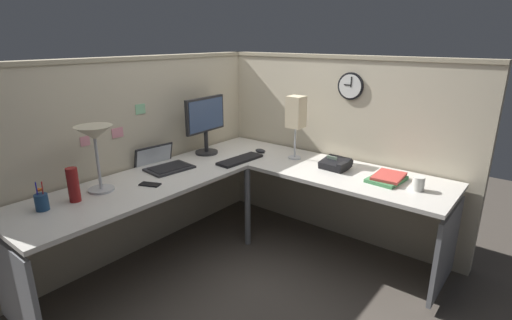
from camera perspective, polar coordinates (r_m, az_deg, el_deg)
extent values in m
plane|color=#4C443D|center=(3.24, -0.84, -14.24)|extent=(6.80, 6.80, 0.00)
cube|color=beige|center=(3.29, -16.86, 0.33)|extent=(2.57, 0.10, 1.55)
cube|color=tan|center=(3.16, -18.16, 14.15)|extent=(2.57, 0.12, 0.03)
cube|color=beige|center=(3.47, 11.70, 1.62)|extent=(0.10, 2.37, 1.55)
cube|color=tan|center=(3.34, 12.56, 14.74)|extent=(0.12, 2.37, 0.03)
cube|color=beige|center=(3.00, -12.49, -2.22)|extent=(2.35, 0.66, 0.03)
cube|color=beige|center=(3.00, 13.88, -2.26)|extent=(0.66, 1.49, 0.03)
cylinder|color=slate|center=(3.27, -1.26, -6.94)|extent=(0.05, 0.05, 0.70)
cube|color=slate|center=(2.67, -32.18, -16.05)|extent=(0.03, 0.58, 0.60)
cube|color=slate|center=(2.96, 26.39, -11.77)|extent=(0.58, 0.03, 0.60)
cylinder|color=#232326|center=(3.45, -7.34, 1.15)|extent=(0.20, 0.20, 0.02)
cylinder|color=#232326|center=(3.42, -7.41, 2.76)|extent=(0.04, 0.04, 0.20)
cube|color=#232326|center=(3.37, -7.57, 6.70)|extent=(0.46, 0.06, 0.30)
cube|color=#384C72|center=(3.36, -7.34, 6.67)|extent=(0.42, 0.04, 0.26)
cube|color=#232326|center=(3.08, -12.72, -1.21)|extent=(0.36, 0.27, 0.02)
cube|color=black|center=(3.08, -12.74, -1.04)|extent=(0.31, 0.21, 0.00)
cube|color=#232326|center=(3.26, -14.96, 0.31)|extent=(0.35, 0.10, 0.22)
cube|color=silver|center=(3.25, -14.88, 0.28)|extent=(0.31, 0.08, 0.18)
cube|color=black|center=(3.21, -2.39, 0.04)|extent=(0.44, 0.16, 0.02)
ellipsoid|color=#232326|center=(3.44, 0.65, 1.38)|extent=(0.06, 0.10, 0.03)
cylinder|color=#B7BABF|center=(2.80, -21.96, -4.06)|extent=(0.17, 0.17, 0.02)
cylinder|color=#B7BABF|center=(2.74, -22.42, -0.32)|extent=(0.02, 0.02, 0.38)
cone|color=#B2A88C|center=(2.69, -22.91, 3.74)|extent=(0.24, 0.24, 0.09)
cylinder|color=navy|center=(2.63, -29.20, -5.49)|extent=(0.08, 0.08, 0.10)
cylinder|color=#1E1EB2|center=(2.61, -29.72, -4.20)|extent=(0.01, 0.01, 0.13)
cylinder|color=#B21E1E|center=(2.60, -29.08, -4.13)|extent=(0.01, 0.02, 0.13)
cylinder|color=#D8591E|center=(2.62, -29.49, -3.87)|extent=(0.03, 0.03, 0.01)
cube|color=black|center=(2.79, -15.46, -3.51)|extent=(0.12, 0.16, 0.01)
cylinder|color=maroon|center=(2.65, -25.48, -3.34)|extent=(0.07, 0.07, 0.22)
cube|color=black|center=(3.08, 11.65, -0.64)|extent=(0.20, 0.21, 0.10)
cube|color=#8CA58C|center=(3.08, 11.22, 0.18)|extent=(0.02, 0.09, 0.04)
cube|color=black|center=(3.03, 13.05, -0.62)|extent=(0.19, 0.05, 0.04)
cube|color=#3F7F4C|center=(2.92, 18.78, -2.72)|extent=(0.30, 0.23, 0.02)
cube|color=#BF3F38|center=(2.92, 19.11, -2.28)|extent=(0.27, 0.20, 0.02)
cylinder|color=#B7BABF|center=(3.30, 5.74, 0.38)|extent=(0.11, 0.11, 0.01)
cylinder|color=#B7BABF|center=(3.26, 5.81, 2.62)|extent=(0.02, 0.02, 0.27)
cube|color=beige|center=(3.21, 5.95, 7.11)|extent=(0.13, 0.13, 0.26)
cylinder|color=silver|center=(2.81, 22.95, -3.23)|extent=(0.08, 0.08, 0.10)
cylinder|color=black|center=(3.26, 13.89, 10.60)|extent=(0.03, 0.22, 0.22)
cylinder|color=white|center=(3.24, 13.76, 10.58)|extent=(0.00, 0.19, 0.19)
cube|color=black|center=(3.25, 13.43, 10.79)|extent=(0.00, 0.06, 0.01)
cube|color=black|center=(3.23, 13.95, 11.17)|extent=(0.00, 0.01, 0.08)
cube|color=pink|center=(3.07, -19.86, 3.83)|extent=(0.09, 0.00, 0.07)
cube|color=pink|center=(2.95, -24.03, 2.57)|extent=(0.07, 0.00, 0.07)
cube|color=#8CCC99|center=(3.16, -16.78, 7.25)|extent=(0.09, 0.00, 0.08)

